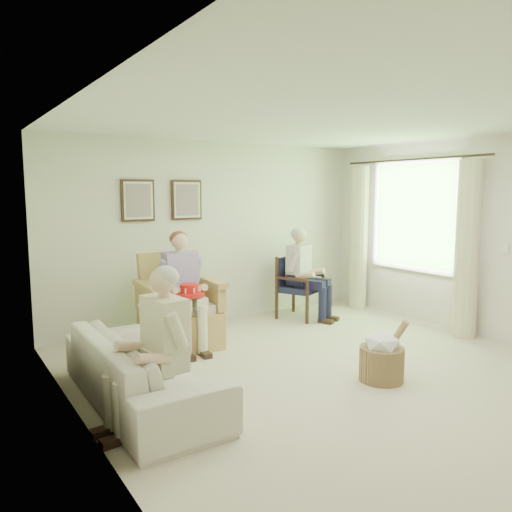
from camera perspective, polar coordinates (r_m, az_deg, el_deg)
name	(u,v)px	position (r m, az deg, el deg)	size (l,w,h in m)	color
floor	(343,377)	(5.36, 9.86, -13.48)	(5.50, 5.50, 0.00)	beige
back_wall	(214,233)	(7.29, -4.77, 2.66)	(5.00, 0.04, 2.60)	silver
left_wall	(90,275)	(3.81, -18.41, -2.06)	(0.04, 5.50, 2.60)	silver
right_wall	(492,239)	(6.99, 25.33, 1.77)	(0.04, 5.50, 2.60)	silver
ceiling	(349,118)	(5.06, 10.54, 15.23)	(5.00, 5.50, 0.02)	white
window	(414,213)	(7.64, 17.63, 4.70)	(0.13, 2.50, 1.63)	#2D6B23
curtain_left	(467,250)	(6.98, 22.99, 0.65)	(0.34, 0.34, 2.30)	beige
curtain_right	(359,238)	(8.23, 11.64, 2.04)	(0.34, 0.34, 2.30)	beige
framed_print_left	(138,200)	(6.76, -13.32, 6.19)	(0.45, 0.05, 0.55)	#382114
framed_print_right	(187,200)	(7.03, -7.91, 6.36)	(0.45, 0.05, 0.55)	#382114
wicker_armchair	(179,317)	(6.27, -8.82, -6.89)	(0.89, 0.88, 1.14)	tan
wood_armchair	(297,284)	(7.61, 4.70, -3.22)	(0.59, 0.56, 0.91)	black
sofa	(141,369)	(4.71, -12.97, -12.47)	(0.84, 2.15, 0.63)	beige
person_wicker	(183,281)	(6.04, -8.32, -2.90)	(0.40, 0.62, 1.40)	beige
person_dark	(303,267)	(7.44, 5.43, -1.30)	(0.40, 0.63, 1.33)	#181734
person_sofa	(163,338)	(4.12, -10.62, -9.21)	(0.42, 0.62, 1.28)	beige
red_hat	(189,291)	(5.87, -7.63, -4.03)	(0.36, 0.36, 0.14)	red
hatbox	(382,356)	(5.27, 14.20, -11.02)	(0.50, 0.50, 0.65)	#A18057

